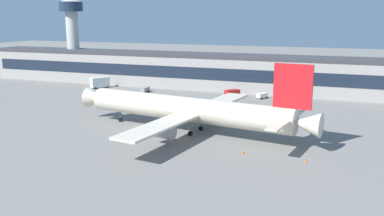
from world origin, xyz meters
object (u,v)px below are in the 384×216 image
at_px(fuel_truck, 289,96).
at_px(baggage_tug, 262,95).
at_px(traffic_cone_0, 146,137).
at_px(catering_truck, 100,82).
at_px(airliner, 189,110).
at_px(traffic_cone_2, 243,152).
at_px(crew_van, 232,93).
at_px(follow_me_car, 145,89).
at_px(control_tower, 72,29).
at_px(traffic_cone_1, 306,161).

relative_size(fuel_truck, baggage_tug, 2.14).
xyz_separation_m(fuel_truck, traffic_cone_0, (-24.28, -53.34, -1.53)).
distance_m(fuel_truck, catering_truck, 72.39).
xyz_separation_m(airliner, catering_truck, (-55.33, 46.91, -3.24)).
height_order(traffic_cone_0, traffic_cone_2, traffic_cone_2).
relative_size(fuel_truck, traffic_cone_0, 12.59).
height_order(crew_van, baggage_tug, crew_van).
bearing_deg(baggage_tug, crew_van, -175.45).
bearing_deg(follow_me_car, catering_truck, 173.95).
bearing_deg(airliner, baggage_tug, 80.97).
height_order(control_tower, crew_van, control_tower).
bearing_deg(traffic_cone_1, crew_van, 117.65).
relative_size(baggage_tug, traffic_cone_2, 5.54).
bearing_deg(crew_van, airliner, -87.00).
relative_size(airliner, follow_me_car, 14.15).
bearing_deg(control_tower, traffic_cone_2, -38.16).
bearing_deg(crew_van, fuel_truck, -5.86).
bearing_deg(control_tower, traffic_cone_1, -35.09).
height_order(traffic_cone_1, traffic_cone_2, traffic_cone_2).
relative_size(airliner, fuel_truck, 7.09).
bearing_deg(control_tower, crew_van, -12.28).
distance_m(baggage_tug, traffic_cone_0, 58.08).
bearing_deg(baggage_tug, fuel_truck, -16.53).
distance_m(fuel_truck, traffic_cone_1, 58.14).
xyz_separation_m(control_tower, traffic_cone_1, (107.78, -75.72, -21.48)).
bearing_deg(traffic_cone_0, baggage_tug, 75.19).
distance_m(fuel_truck, follow_me_car, 51.91).
height_order(crew_van, traffic_cone_0, crew_van).
relative_size(airliner, traffic_cone_0, 89.23).
height_order(traffic_cone_0, traffic_cone_1, traffic_cone_0).
xyz_separation_m(catering_truck, traffic_cone_2, (71.22, -58.05, -1.92)).
height_order(crew_van, traffic_cone_2, crew_van).
height_order(fuel_truck, traffic_cone_0, fuel_truck).
xyz_separation_m(airliner, traffic_cone_1, (28.44, -12.02, -5.25)).
xyz_separation_m(airliner, baggage_tug, (7.59, 47.77, -4.45)).
height_order(follow_me_car, traffic_cone_2, follow_me_car).
bearing_deg(baggage_tug, traffic_cone_0, -104.81).
height_order(catering_truck, traffic_cone_1, catering_truck).
distance_m(control_tower, baggage_tug, 90.76).
bearing_deg(crew_van, catering_truck, -179.94).
distance_m(crew_van, catering_truck, 52.88).
bearing_deg(follow_me_car, traffic_cone_2, -47.75).
distance_m(follow_me_car, baggage_tug, 42.57).
distance_m(airliner, control_tower, 103.04).
bearing_deg(follow_me_car, traffic_cone_1, -41.88).
xyz_separation_m(control_tower, crew_van, (76.88, -16.73, -20.31)).
bearing_deg(follow_me_car, control_tower, 156.91).
bearing_deg(control_tower, traffic_cone_0, -45.00).
bearing_deg(baggage_tug, catering_truck, -179.22).
xyz_separation_m(follow_me_car, traffic_cone_1, (63.32, -56.76, -0.81)).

